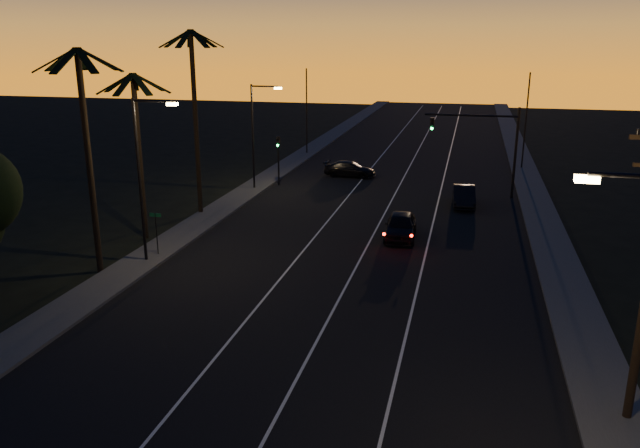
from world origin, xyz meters
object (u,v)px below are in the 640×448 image
(right_car, at_px, (464,196))
(cross_car, at_px, (350,169))
(lead_car, at_px, (401,226))
(signal_mast, at_px, (485,136))

(right_car, relative_size, cross_car, 0.96)
(lead_car, height_order, cross_car, lead_car)
(signal_mast, relative_size, cross_car, 1.50)
(signal_mast, distance_m, cross_car, 13.05)
(lead_car, bearing_deg, signal_mast, 68.23)
(signal_mast, relative_size, lead_car, 1.36)
(lead_car, xyz_separation_m, right_car, (3.66, 8.90, -0.05))
(signal_mast, distance_m, lead_car, 13.83)
(right_car, xyz_separation_m, cross_car, (-10.18, 8.18, -0.06))
(signal_mast, bearing_deg, lead_car, -111.77)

